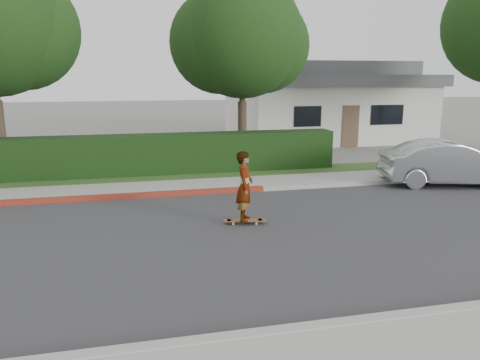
{
  "coord_description": "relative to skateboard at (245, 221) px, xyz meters",
  "views": [
    {
      "loc": [
        -2.93,
        -9.66,
        3.56
      ],
      "look_at": [
        -0.35,
        1.46,
        1.0
      ],
      "focal_mm": 35.0,
      "sensor_mm": 36.0,
      "label": 1
    }
  ],
  "objects": [
    {
      "name": "tree_center",
      "position": [
        1.83,
        8.22,
        4.81
      ],
      "size": [
        5.66,
        4.84,
        7.44
      ],
      "color": "#33261C",
      "rests_on": "ground"
    },
    {
      "name": "house",
      "position": [
        8.35,
        15.03,
        2.0
      ],
      "size": [
        10.6,
        8.6,
        4.3
      ],
      "color": "beige",
      "rests_on": "ground"
    },
    {
      "name": "skateboard",
      "position": [
        0.0,
        0.0,
        0.0
      ],
      "size": [
        1.07,
        0.39,
        0.1
      ],
      "rotation": [
        0.0,
        0.0,
        -0.18
      ],
      "color": "gold",
      "rests_on": "ground"
    },
    {
      "name": "planting_strip",
      "position": [
        0.35,
        5.64,
        -0.04
      ],
      "size": [
        60.0,
        1.6,
        0.1
      ],
      "primitive_type": "cube",
      "color": "#2D4C1E",
      "rests_on": "ground"
    },
    {
      "name": "ground",
      "position": [
        0.35,
        -0.96,
        -0.09
      ],
      "size": [
        120.0,
        120.0,
        0.0
      ],
      "primitive_type": "plane",
      "color": "slate",
      "rests_on": "ground"
    },
    {
      "name": "curb_near",
      "position": [
        0.35,
        -5.06,
        -0.02
      ],
      "size": [
        60.0,
        0.2,
        0.15
      ],
      "primitive_type": "cube",
      "color": "#9E9E99",
      "rests_on": "ground"
    },
    {
      "name": "car_silver",
      "position": [
        7.6,
        2.54,
        0.64
      ],
      "size": [
        4.7,
        2.65,
        1.47
      ],
      "primitive_type": "imported",
      "rotation": [
        0.0,
        0.0,
        1.31
      ],
      "color": "#A1A3A8",
      "rests_on": "ground"
    },
    {
      "name": "road",
      "position": [
        0.35,
        -0.96,
        -0.09
      ],
      "size": [
        60.0,
        8.0,
        0.01
      ],
      "primitive_type": "cube",
      "color": "#2D2D30",
      "rests_on": "ground"
    },
    {
      "name": "sidewalk_far",
      "position": [
        0.35,
        4.04,
        -0.03
      ],
      "size": [
        60.0,
        1.6,
        0.12
      ],
      "primitive_type": "cube",
      "color": "gray",
      "rests_on": "ground"
    },
    {
      "name": "hedge",
      "position": [
        -2.65,
        6.24,
        0.66
      ],
      "size": [
        15.0,
        1.0,
        1.5
      ],
      "primitive_type": "cube",
      "color": "black",
      "rests_on": "ground"
    },
    {
      "name": "skateboarder",
      "position": [
        -0.0,
        0.0,
        0.86
      ],
      "size": [
        0.59,
        0.72,
        1.7
      ],
      "primitive_type": "imported",
      "rotation": [
        0.0,
        0.0,
        1.22
      ],
      "color": "white",
      "rests_on": "skateboard"
    },
    {
      "name": "curb_far",
      "position": [
        0.35,
        3.14,
        -0.02
      ],
      "size": [
        60.0,
        0.2,
        0.15
      ],
      "primitive_type": "cube",
      "color": "#9E9E99",
      "rests_on": "ground"
    },
    {
      "name": "curb_red_section",
      "position": [
        -4.65,
        3.14,
        -0.01
      ],
      "size": [
        12.0,
        0.21,
        0.15
      ],
      "primitive_type": "cube",
      "color": "maroon",
      "rests_on": "ground"
    }
  ]
}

